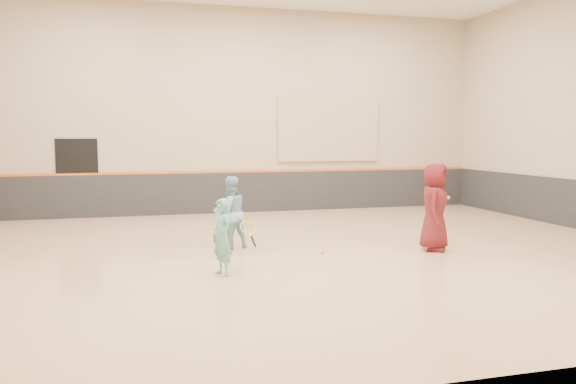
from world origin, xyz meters
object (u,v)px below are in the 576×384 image
object	(u,v)px
instructor	(230,212)
young_man	(435,207)
girl	(222,237)
spare_racket	(215,227)

from	to	relation	value
instructor	young_man	world-z (taller)	young_man
girl	young_man	size ratio (longest dim) A/B	0.72
young_man	spare_racket	distance (m)	5.30
instructor	young_man	distance (m)	4.08
girl	instructor	size ratio (longest dim) A/B	0.86
girl	young_man	xyz separation A→B (m)	(4.37, 0.91, 0.24)
young_man	girl	bearing A→B (deg)	136.42
young_man	spare_racket	size ratio (longest dim) A/B	2.28
instructor	spare_racket	distance (m)	2.36
girl	spare_racket	xyz separation A→B (m)	(0.49, 4.42, -0.56)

